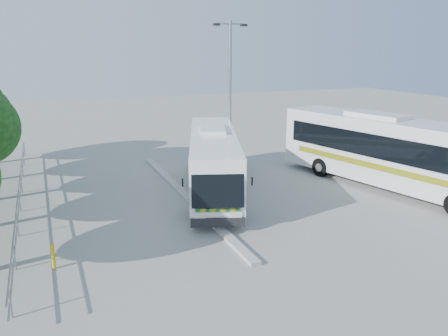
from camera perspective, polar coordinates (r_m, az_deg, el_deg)
name	(u,v)px	position (r m, az deg, el deg)	size (l,w,h in m)	color
ground	(243,203)	(21.46, 2.46, -4.63)	(100.00, 100.00, 0.00)	gray
kerb_divider	(185,196)	(22.39, -5.08, -3.60)	(0.40, 16.00, 0.15)	#B2B2AD
railing	(20,190)	(23.20, -25.15, -2.64)	(0.06, 22.00, 1.00)	gray
coach_main	(213,160)	(22.71, -1.39, 1.01)	(5.85, 11.29, 3.11)	white
coach_adjacent	(392,151)	(24.86, 21.13, 2.05)	(5.70, 13.72, 3.74)	silver
lamppost	(230,90)	(26.71, 0.80, 10.20)	(2.18, 0.32, 8.93)	#919399
bollard	(53,256)	(16.31, -21.42, -10.70)	(0.13, 0.13, 0.92)	gold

